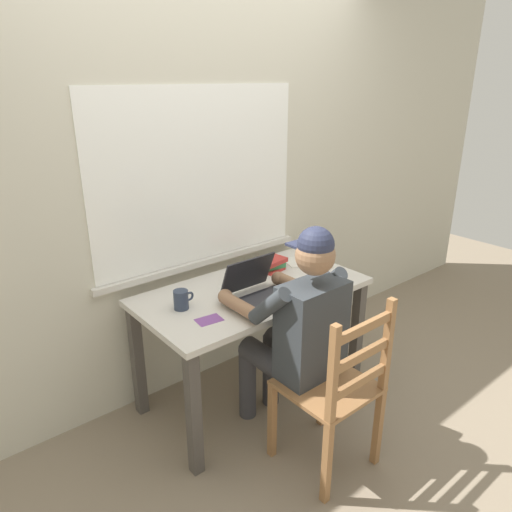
# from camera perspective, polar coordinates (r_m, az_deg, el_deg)

# --- Properties ---
(ground_plane) EXTENTS (8.00, 8.00, 0.00)m
(ground_plane) POSITION_cam_1_polar(r_m,az_deg,el_deg) (3.13, -0.36, -16.25)
(ground_plane) COLOR gray
(back_wall) EXTENTS (6.00, 0.08, 2.60)m
(back_wall) POSITION_cam_1_polar(r_m,az_deg,el_deg) (2.90, -5.87, 9.02)
(back_wall) COLOR beige
(back_wall) RESTS_ON ground
(desk) EXTENTS (1.33, 0.70, 0.74)m
(desk) POSITION_cam_1_polar(r_m,az_deg,el_deg) (2.79, -0.39, -5.87)
(desk) COLOR beige
(desk) RESTS_ON ground
(seated_person) EXTENTS (0.50, 0.60, 1.25)m
(seated_person) POSITION_cam_1_polar(r_m,az_deg,el_deg) (2.46, 4.90, -8.46)
(seated_person) COLOR #33383D
(seated_person) RESTS_ON ground
(wooden_chair) EXTENTS (0.42, 0.42, 0.94)m
(wooden_chair) POSITION_cam_1_polar(r_m,az_deg,el_deg) (2.42, 9.54, -15.55)
(wooden_chair) COLOR olive
(wooden_chair) RESTS_ON ground
(laptop) EXTENTS (0.33, 0.31, 0.22)m
(laptop) POSITION_cam_1_polar(r_m,az_deg,el_deg) (2.60, 0.28, -4.13)
(laptop) COLOR #232328
(laptop) RESTS_ON desk
(computer_mouse) EXTENTS (0.06, 0.10, 0.03)m
(computer_mouse) POSITION_cam_1_polar(r_m,az_deg,el_deg) (2.76, 4.76, -3.48)
(computer_mouse) COLOR #232328
(computer_mouse) RESTS_ON desk
(coffee_mug_white) EXTENTS (0.12, 0.08, 0.10)m
(coffee_mug_white) POSITION_cam_1_polar(r_m,az_deg,el_deg) (2.83, -1.93, -2.10)
(coffee_mug_white) COLOR beige
(coffee_mug_white) RESTS_ON desk
(coffee_mug_dark) EXTENTS (0.12, 0.08, 0.10)m
(coffee_mug_dark) POSITION_cam_1_polar(r_m,az_deg,el_deg) (2.53, -8.97, -5.20)
(coffee_mug_dark) COLOR #2D384C
(coffee_mug_dark) RESTS_ON desk
(book_stack_main) EXTENTS (0.19, 0.15, 0.08)m
(book_stack_main) POSITION_cam_1_polar(r_m,az_deg,el_deg) (2.98, 1.89, -0.99)
(book_stack_main) COLOR #BC332D
(book_stack_main) RESTS_ON desk
(paper_pile_near_laptop) EXTENTS (0.25, 0.23, 0.01)m
(paper_pile_near_laptop) POSITION_cam_1_polar(r_m,az_deg,el_deg) (3.15, 5.37, -0.63)
(paper_pile_near_laptop) COLOR silver
(paper_pile_near_laptop) RESTS_ON desk
(landscape_photo_print) EXTENTS (0.14, 0.10, 0.00)m
(landscape_photo_print) POSITION_cam_1_polar(r_m,az_deg,el_deg) (2.42, -5.67, -7.66)
(landscape_photo_print) COLOR #7A4293
(landscape_photo_print) RESTS_ON desk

